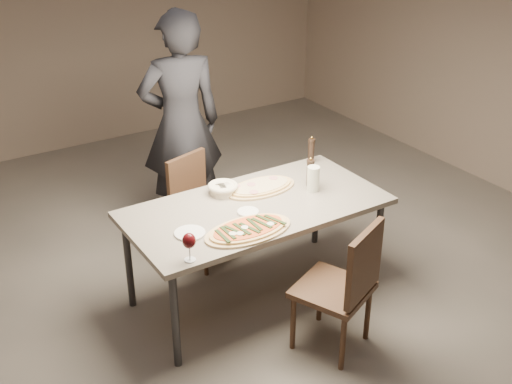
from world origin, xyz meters
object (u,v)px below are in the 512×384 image
diner (181,124)px  zucchini_pizza (248,229)px  chair_near (346,282)px  carafe (313,179)px  ham_pizza (261,187)px  chair_far (197,203)px  pepper_mill_left (311,150)px  bread_basket (223,188)px  dining_table (256,212)px

diner → zucchini_pizza: bearing=91.4°
zucchini_pizza → chair_near: size_ratio=0.66×
carafe → ham_pizza: bearing=144.3°
chair_near → chair_far: bearing=76.1°
zucchini_pizza → pepper_mill_left: bearing=56.5°
chair_far → ham_pizza: bearing=99.5°
zucchini_pizza → bread_basket: bread_basket is taller
ham_pizza → chair_near: (-0.00, -0.99, -0.25)m
chair_far → diner: diner is taller
bread_basket → chair_far: bearing=89.1°
pepper_mill_left → carafe: bearing=-125.1°
zucchini_pizza → chair_far: (0.14, 0.99, -0.29)m
zucchini_pizza → pepper_mill_left: 1.19m
pepper_mill_left → chair_far: bearing=159.0°
ham_pizza → chair_near: chair_near is taller
chair_near → zucchini_pizza: bearing=103.6°
diner → carafe: bearing=120.4°
pepper_mill_left → dining_table: bearing=-153.2°
carafe → chair_near: carafe is taller
bread_basket → diner: (0.15, 0.96, 0.15)m
chair_far → diner: (0.15, 0.52, 0.46)m
chair_near → ham_pizza: bearing=66.2°
ham_pizza → chair_far: chair_far is taller
chair_near → dining_table: bearing=77.5°
dining_table → zucchini_pizza: (-0.24, -0.28, 0.07)m
carafe → bread_basket: bearing=152.4°
dining_table → carafe: (0.46, -0.03, 0.15)m
diner → dining_table: bearing=99.8°
ham_pizza → diner: size_ratio=0.29×
zucchini_pizza → ham_pizza: (0.40, 0.47, -0.00)m
dining_table → pepper_mill_left: size_ratio=8.33×
chair_far → diner: 0.71m
dining_table → carafe: 0.49m
chair_far → bread_basket: bearing=72.0°
zucchini_pizza → bread_basket: (0.13, 0.55, 0.03)m
ham_pizza → bread_basket: bread_basket is taller
dining_table → carafe: carafe is taller
ham_pizza → pepper_mill_left: 0.63m
ham_pizza → chair_far: size_ratio=0.64×
bread_basket → chair_near: (0.27, -1.07, -0.28)m
carafe → diner: diner is taller
zucchini_pizza → chair_far: bearing=105.0°
carafe → diner: bearing=108.4°
ham_pizza → chair_near: 1.02m
ham_pizza → pepper_mill_left: bearing=19.7°
ham_pizza → pepper_mill_left: size_ratio=2.52×
dining_table → diner: size_ratio=0.96×
dining_table → zucchini_pizza: 0.37m
zucchini_pizza → diner: (0.28, 1.51, 0.18)m
dining_table → zucchini_pizza: size_ratio=2.97×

